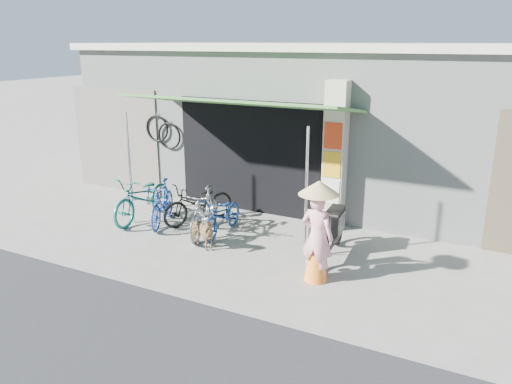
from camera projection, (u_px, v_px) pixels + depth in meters
The scene contains 13 objects.
ground at pixel (240, 263), 8.70m from camera, with size 80.00×80.00×0.00m, color gray.
bicycle_shop at pixel (337, 119), 12.50m from camera, with size 12.30×5.30×3.66m.
shop_pillar at pixel (335, 156), 9.98m from camera, with size 0.42×0.44×3.00m.
awning at pixel (238, 105), 9.74m from camera, with size 4.60×1.88×2.72m.
neighbour_left at pixel (117, 140), 12.70m from camera, with size 2.60×0.06×2.60m, color #6B665B.
bike_teal at pixel (143, 197), 10.69m from camera, with size 0.66×1.90×1.00m, color #166458.
bike_blue at pixel (162, 203), 10.42m from camera, with size 0.44×1.55×0.93m, color #22439D.
bike_black at pixel (199, 203), 10.51m from camera, with size 0.58×1.67×0.88m, color black.
bike_silver at pixel (205, 212), 9.82m from camera, with size 0.45×1.58×0.95m, color #A3A2A7.
bike_navy at pixel (223, 215), 9.87m from camera, with size 0.54×1.53×0.81m, color navy.
street_dog at pixel (200, 233), 9.22m from camera, with size 0.34×0.74×0.63m, color #9A6F51.
moped at pixel (330, 232), 8.80m from camera, with size 0.53×1.85×1.05m.
nun at pixel (317, 232), 7.85m from camera, with size 0.64×0.64×1.67m.
Camera 1 is at (3.86, -6.97, 3.72)m, focal length 35.00 mm.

